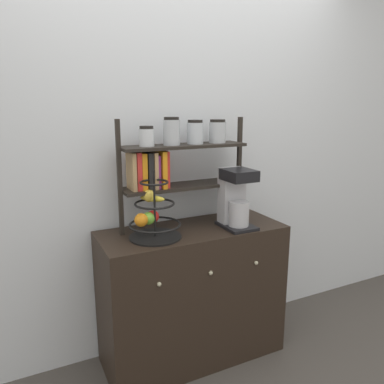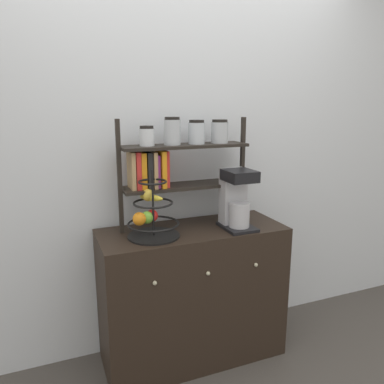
# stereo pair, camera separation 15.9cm
# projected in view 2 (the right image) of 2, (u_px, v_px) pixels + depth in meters

# --- Properties ---
(ground_plane) EXTENTS (12.00, 12.00, 0.00)m
(ground_plane) POSITION_uv_depth(u_px,v_px,m) (207.00, 376.00, 2.27)
(ground_plane) COLOR #47423D
(wall_back) EXTENTS (7.00, 0.05, 2.60)m
(wall_back) POSITION_uv_depth(u_px,v_px,m) (177.00, 153.00, 2.42)
(wall_back) COLOR silver
(wall_back) RESTS_ON ground_plane
(sideboard) EXTENTS (1.14, 0.47, 0.87)m
(sideboard) POSITION_uv_depth(u_px,v_px,m) (193.00, 294.00, 2.37)
(sideboard) COLOR black
(sideboard) RESTS_ON ground_plane
(coffee_maker) EXTENTS (0.18, 0.24, 0.36)m
(coffee_maker) POSITION_uv_depth(u_px,v_px,m) (236.00, 198.00, 2.27)
(coffee_maker) COLOR black
(coffee_maker) RESTS_ON sideboard
(fruit_stand) EXTENTS (0.30, 0.30, 0.39)m
(fruit_stand) POSITION_uv_depth(u_px,v_px,m) (151.00, 215.00, 2.12)
(fruit_stand) COLOR black
(fruit_stand) RESTS_ON sideboard
(shelf_hutch) EXTENTS (0.82, 0.20, 0.67)m
(shelf_hutch) POSITION_uv_depth(u_px,v_px,m) (174.00, 157.00, 2.23)
(shelf_hutch) COLOR black
(shelf_hutch) RESTS_ON sideboard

